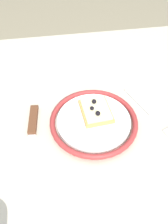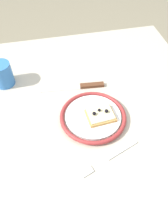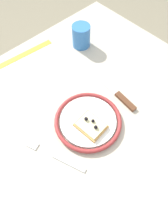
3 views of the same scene
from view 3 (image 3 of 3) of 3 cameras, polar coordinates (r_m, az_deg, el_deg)
The scene contains 8 objects.
ground_plane at distance 1.33m, azimuth -1.59°, elevation -18.39°, with size 6.00×6.00×0.00m, color gray.
dining_table at distance 0.72m, azimuth -2.84°, elevation -8.18°, with size 1.13×0.91×0.73m.
plate at distance 0.63m, azimuth 1.20°, elevation -2.67°, with size 0.22×0.22×0.02m.
pizza_slice_near at distance 0.61m, azimuth 2.04°, elevation -3.94°, with size 0.08×0.09×0.03m.
knife at distance 0.70m, azimuth 10.29°, elevation 4.81°, with size 0.04×0.24×0.01m.
fork at distance 0.61m, azimuth -8.64°, elevation -12.67°, with size 0.09×0.19×0.00m.
cup at distance 0.85m, azimuth -0.83°, elevation 21.50°, with size 0.07×0.07×0.09m, color #3372BF.
measuring_tape at distance 0.86m, azimuth -19.38°, elevation 14.73°, with size 0.33×0.02×0.00m, color yellow.
Camera 3 is at (-0.16, -0.22, 1.31)m, focal length 31.00 mm.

